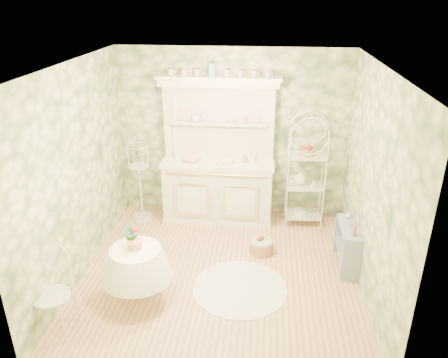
# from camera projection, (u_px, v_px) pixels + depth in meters

# --- Properties ---
(floor) EXTENTS (3.60, 3.60, 0.00)m
(floor) POSITION_uv_depth(u_px,v_px,m) (220.00, 273.00, 5.80)
(floor) COLOR #D6A984
(floor) RESTS_ON ground
(ceiling) EXTENTS (3.60, 3.60, 0.00)m
(ceiling) POSITION_uv_depth(u_px,v_px,m) (219.00, 66.00, 4.72)
(ceiling) COLOR white
(ceiling) RESTS_ON floor
(wall_left) EXTENTS (3.60, 3.60, 0.00)m
(wall_left) POSITION_uv_depth(u_px,v_px,m) (76.00, 174.00, 5.43)
(wall_left) COLOR beige
(wall_left) RESTS_ON floor
(wall_right) EXTENTS (3.60, 3.60, 0.00)m
(wall_right) POSITION_uv_depth(u_px,v_px,m) (373.00, 187.00, 5.09)
(wall_right) COLOR beige
(wall_right) RESTS_ON floor
(wall_back) EXTENTS (3.60, 3.60, 0.00)m
(wall_back) POSITION_uv_depth(u_px,v_px,m) (232.00, 135.00, 6.90)
(wall_back) COLOR beige
(wall_back) RESTS_ON floor
(wall_front) EXTENTS (3.60, 3.60, 0.00)m
(wall_front) POSITION_uv_depth(u_px,v_px,m) (196.00, 267.00, 3.62)
(wall_front) COLOR beige
(wall_front) RESTS_ON floor
(kitchen_dresser) EXTENTS (1.87, 0.61, 2.29)m
(kitchen_dresser) POSITION_uv_depth(u_px,v_px,m) (218.00, 153.00, 6.74)
(kitchen_dresser) COLOR white
(kitchen_dresser) RESTS_ON floor
(bakers_rack) EXTENTS (0.61, 0.46, 1.89)m
(bakers_rack) POSITION_uv_depth(u_px,v_px,m) (306.00, 168.00, 6.68)
(bakers_rack) COLOR white
(bakers_rack) RESTS_ON floor
(side_shelf) EXTENTS (0.30, 0.71, 0.60)m
(side_shelf) POSITION_uv_depth(u_px,v_px,m) (348.00, 247.00, 5.84)
(side_shelf) COLOR #8495B0
(side_shelf) RESTS_ON floor
(round_table) EXTENTS (0.86, 0.86, 0.75)m
(round_table) POSITION_uv_depth(u_px,v_px,m) (137.00, 274.00, 5.16)
(round_table) COLOR white
(round_table) RESTS_ON floor
(cafe_chair) EXTENTS (0.40, 0.40, 0.84)m
(cafe_chair) POSITION_uv_depth(u_px,v_px,m) (52.00, 299.00, 4.68)
(cafe_chair) COLOR white
(cafe_chair) RESTS_ON floor
(birdcage_stand) EXTENTS (0.35, 0.35, 1.34)m
(birdcage_stand) POSITION_uv_depth(u_px,v_px,m) (140.00, 180.00, 6.95)
(birdcage_stand) COLOR white
(birdcage_stand) RESTS_ON floor
(floor_basket) EXTENTS (0.38, 0.38, 0.23)m
(floor_basket) POSITION_uv_depth(u_px,v_px,m) (261.00, 245.00, 6.21)
(floor_basket) COLOR #A97C53
(floor_basket) RESTS_ON floor
(lace_rug) EXTENTS (1.23, 1.23, 0.01)m
(lace_rug) POSITION_uv_depth(u_px,v_px,m) (240.00, 288.00, 5.50)
(lace_rug) COLOR white
(lace_rug) RESTS_ON floor
(bowl_floral) EXTENTS (0.34, 0.34, 0.07)m
(bowl_floral) POSITION_uv_depth(u_px,v_px,m) (192.00, 161.00, 6.77)
(bowl_floral) COLOR white
(bowl_floral) RESTS_ON kitchen_dresser
(bowl_white) EXTENTS (0.23, 0.23, 0.07)m
(bowl_white) POSITION_uv_depth(u_px,v_px,m) (227.00, 163.00, 6.70)
(bowl_white) COLOR white
(bowl_white) RESTS_ON kitchen_dresser
(cup_left) EXTENTS (0.13, 0.13, 0.10)m
(cup_left) POSITION_uv_depth(u_px,v_px,m) (196.00, 120.00, 6.73)
(cup_left) COLOR white
(cup_left) RESTS_ON kitchen_dresser
(cup_right) EXTENTS (0.12, 0.12, 0.09)m
(cup_right) POSITION_uv_depth(u_px,v_px,m) (244.00, 121.00, 6.67)
(cup_right) COLOR white
(cup_right) RESTS_ON kitchen_dresser
(potted_geranium) EXTENTS (0.18, 0.14, 0.31)m
(potted_geranium) POSITION_uv_depth(u_px,v_px,m) (131.00, 239.00, 4.98)
(potted_geranium) COLOR #3F7238
(potted_geranium) RESTS_ON round_table
(bottle_amber) EXTENTS (0.08, 0.08, 0.17)m
(bottle_amber) POSITION_uv_depth(u_px,v_px,m) (354.00, 231.00, 5.47)
(bottle_amber) COLOR #AD6B3F
(bottle_amber) RESTS_ON side_shelf
(bottle_blue) EXTENTS (0.05, 0.05, 0.10)m
(bottle_blue) POSITION_uv_depth(u_px,v_px,m) (350.00, 222.00, 5.73)
(bottle_blue) COLOR #7EA8D2
(bottle_blue) RESTS_ON side_shelf
(bottle_glass) EXTENTS (0.08, 0.08, 0.10)m
(bottle_glass) POSITION_uv_depth(u_px,v_px,m) (348.00, 216.00, 5.90)
(bottle_glass) COLOR silver
(bottle_glass) RESTS_ON side_shelf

